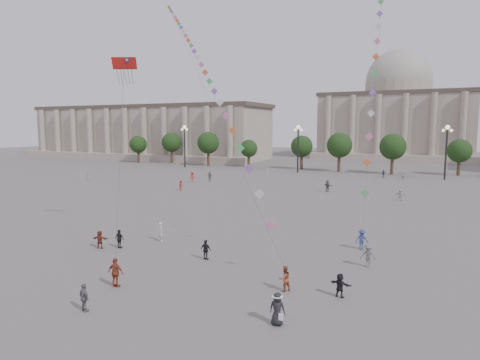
% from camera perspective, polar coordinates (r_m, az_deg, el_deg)
% --- Properties ---
extents(ground, '(360.00, 360.00, 0.00)m').
position_cam_1_polar(ground, '(28.48, -7.14, -14.22)').
color(ground, '#5C5956').
rests_on(ground, ground).
extents(hall_west, '(84.00, 26.22, 17.20)m').
position_cam_1_polar(hall_west, '(146.61, -12.26, 6.23)').
color(hall_west, '#A19687').
rests_on(hall_west, ground).
extents(hall_central, '(48.30, 34.30, 35.50)m').
position_cam_1_polar(hall_central, '(152.25, 20.17, 8.17)').
color(hall_central, '#A19687').
rests_on(hall_central, ground).
extents(tree_row, '(137.12, 5.12, 8.00)m').
position_cam_1_polar(tree_row, '(101.45, 17.24, 4.02)').
color(tree_row, '#3A291D').
rests_on(tree_row, ground).
extents(lamp_post_far_west, '(2.00, 0.90, 10.65)m').
position_cam_1_polar(lamp_post_far_west, '(109.79, -7.41, 5.52)').
color(lamp_post_far_west, '#262628').
rests_on(lamp_post_far_west, ground).
extents(lamp_post_mid_west, '(2.00, 0.90, 10.65)m').
position_cam_1_polar(lamp_post_mid_west, '(96.91, 7.75, 5.31)').
color(lamp_post_mid_west, '#262628').
rests_on(lamp_post_mid_west, ground).
extents(lamp_post_mid_east, '(2.00, 0.90, 10.65)m').
position_cam_1_polar(lamp_post_mid_east, '(92.35, 25.84, 4.57)').
color(lamp_post_mid_east, '#262628').
rests_on(lamp_post_mid_east, ground).
extents(person_crowd_0, '(1.00, 0.95, 1.66)m').
position_cam_1_polar(person_crowd_0, '(91.42, 18.58, 0.79)').
color(person_crowd_0, navy).
rests_on(person_crowd_0, ground).
extents(person_crowd_1, '(0.93, 0.92, 1.52)m').
position_cam_1_polar(person_crowd_1, '(86.79, -19.54, 0.39)').
color(person_crowd_1, beige).
rests_on(person_crowd_1, ground).
extents(person_crowd_2, '(1.35, 1.42, 1.94)m').
position_cam_1_polar(person_crowd_2, '(80.51, -6.37, 0.41)').
color(person_crowd_2, maroon).
rests_on(person_crowd_2, ground).
extents(person_crowd_3, '(1.45, 0.74, 1.49)m').
position_cam_1_polar(person_crowd_3, '(27.48, 13.19, -13.51)').
color(person_crowd_3, black).
rests_on(person_crowd_3, ground).
extents(person_crowd_4, '(1.49, 1.46, 1.71)m').
position_cam_1_polar(person_crowd_4, '(91.06, 20.92, 0.69)').
color(person_crowd_4, silver).
rests_on(person_crowd_4, ground).
extents(person_crowd_6, '(1.15, 0.69, 1.76)m').
position_cam_1_polar(person_crowd_6, '(33.38, 16.71, -9.65)').
color(person_crowd_6, slate).
rests_on(person_crowd_6, ground).
extents(person_crowd_7, '(1.49, 0.61, 1.56)m').
position_cam_1_polar(person_crowd_7, '(64.43, 20.59, -1.86)').
color(person_crowd_7, silver).
rests_on(person_crowd_7, ground).
extents(person_crowd_10, '(0.64, 0.65, 1.51)m').
position_cam_1_polar(person_crowd_10, '(90.02, 3.69, 1.01)').
color(person_crowd_10, silver).
rests_on(person_crowd_10, ground).
extents(person_crowd_12, '(1.76, 1.49, 1.90)m').
position_cam_1_polar(person_crowd_12, '(69.48, 11.60, -0.78)').
color(person_crowd_12, '#5D5D61').
rests_on(person_crowd_12, ground).
extents(person_crowd_13, '(0.75, 0.72, 1.74)m').
position_cam_1_polar(person_crowd_13, '(39.70, -10.50, -6.80)').
color(person_crowd_13, silver).
rests_on(person_crowd_13, ground).
extents(person_crowd_16, '(1.16, 0.70, 1.86)m').
position_cam_1_polar(person_crowd_16, '(81.51, -4.07, 0.49)').
color(person_crowd_16, slate).
rests_on(person_crowd_16, ground).
extents(person_crowd_17, '(0.63, 1.09, 1.68)m').
position_cam_1_polar(person_crowd_17, '(70.15, -7.89, -0.72)').
color(person_crowd_17, maroon).
rests_on(person_crowd_17, ground).
extents(tourist_0, '(1.16, 0.54, 1.94)m').
position_cam_1_polar(tourist_0, '(29.37, -16.24, -11.77)').
color(tourist_0, brown).
rests_on(tourist_0, ground).
extents(tourist_1, '(0.96, 0.47, 1.58)m').
position_cam_1_polar(tourist_1, '(33.89, -4.58, -9.26)').
color(tourist_1, black).
rests_on(tourist_1, ground).
extents(tourist_2, '(1.49, 0.78, 1.54)m').
position_cam_1_polar(tourist_2, '(38.71, -18.18, -7.55)').
color(tourist_2, maroon).
rests_on(tourist_2, ground).
extents(tourist_3, '(1.03, 0.68, 1.63)m').
position_cam_1_polar(tourist_3, '(26.36, -20.05, -14.52)').
color(tourist_3, slate).
rests_on(tourist_3, ground).
extents(tourist_4, '(0.97, 0.45, 1.62)m').
position_cam_1_polar(tourist_4, '(38.28, -15.78, -7.57)').
color(tourist_4, black).
rests_on(tourist_4, ground).
extents(kite_flyer_0, '(0.98, 1.00, 1.63)m').
position_cam_1_polar(kite_flyer_0, '(27.83, 5.98, -12.93)').
color(kite_flyer_0, '#9B442A').
rests_on(kite_flyer_0, ground).
extents(kite_flyer_1, '(1.30, 1.14, 1.75)m').
position_cam_1_polar(kite_flyer_1, '(37.84, 15.93, -7.64)').
color(kite_flyer_1, navy).
rests_on(kite_flyer_1, ground).
extents(hat_person, '(0.88, 0.60, 1.75)m').
position_cam_1_polar(hat_person, '(23.40, 5.00, -16.68)').
color(hat_person, black).
rests_on(hat_person, ground).
extents(dragon_kite, '(4.82, 5.83, 19.12)m').
position_cam_1_polar(dragon_kite, '(40.57, -15.13, 13.67)').
color(dragon_kite, red).
rests_on(dragon_kite, ground).
extents(kite_train_west, '(43.09, 50.22, 75.92)m').
position_cam_1_polar(kite_train_west, '(61.24, -6.11, 16.16)').
color(kite_train_west, '#3F3F3F').
rests_on(kite_train_west, ground).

